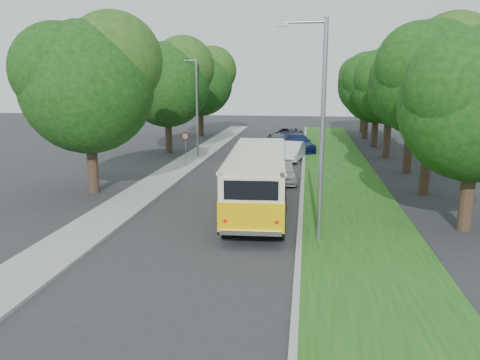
# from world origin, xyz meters

# --- Properties ---
(ground) EXTENTS (120.00, 120.00, 0.00)m
(ground) POSITION_xyz_m (0.00, 0.00, 0.00)
(ground) COLOR #2B2B2E
(ground) RESTS_ON ground
(curb) EXTENTS (0.20, 70.00, 0.15)m
(curb) POSITION_xyz_m (3.60, 5.00, 0.07)
(curb) COLOR gray
(curb) RESTS_ON ground
(grass_verge) EXTENTS (4.50, 70.00, 0.13)m
(grass_verge) POSITION_xyz_m (5.95, 5.00, 0.07)
(grass_verge) COLOR #195316
(grass_verge) RESTS_ON ground
(sidewalk) EXTENTS (2.20, 70.00, 0.12)m
(sidewalk) POSITION_xyz_m (-4.80, 5.00, 0.06)
(sidewalk) COLOR gray
(sidewalk) RESTS_ON ground
(treeline) EXTENTS (24.27, 41.91, 9.46)m
(treeline) POSITION_xyz_m (3.15, 17.99, 5.93)
(treeline) COLOR #332319
(treeline) RESTS_ON ground
(lamppost_near) EXTENTS (1.71, 0.16, 8.00)m
(lamppost_near) POSITION_xyz_m (4.21, -2.50, 4.37)
(lamppost_near) COLOR gray
(lamppost_near) RESTS_ON ground
(lamppost_far) EXTENTS (1.71, 0.16, 7.50)m
(lamppost_far) POSITION_xyz_m (-4.70, 16.00, 4.12)
(lamppost_far) COLOR gray
(lamppost_far) RESTS_ON ground
(warning_sign) EXTENTS (0.56, 0.10, 2.50)m
(warning_sign) POSITION_xyz_m (-4.50, 11.98, 1.71)
(warning_sign) COLOR gray
(warning_sign) RESTS_ON ground
(vintage_bus) EXTENTS (3.06, 9.84, 2.88)m
(vintage_bus) POSITION_xyz_m (1.60, 1.41, 1.44)
(vintage_bus) COLOR yellow
(vintage_bus) RESTS_ON ground
(car_silver) EXTENTS (1.75, 3.76, 1.24)m
(car_silver) POSITION_xyz_m (2.52, 7.96, 0.62)
(car_silver) COLOR #A6A7AB
(car_silver) RESTS_ON ground
(car_white) EXTENTS (2.08, 4.40, 1.39)m
(car_white) POSITION_xyz_m (2.68, 15.72, 0.70)
(car_white) COLOR silver
(car_white) RESTS_ON ground
(car_blue) EXTENTS (3.50, 5.47, 1.48)m
(car_blue) POSITION_xyz_m (3.00, 20.21, 0.74)
(car_blue) COLOR #121F4E
(car_blue) RESTS_ON ground
(car_grey) EXTENTS (3.70, 5.65, 1.44)m
(car_grey) POSITION_xyz_m (1.69, 25.73, 0.72)
(car_grey) COLOR #525459
(car_grey) RESTS_ON ground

